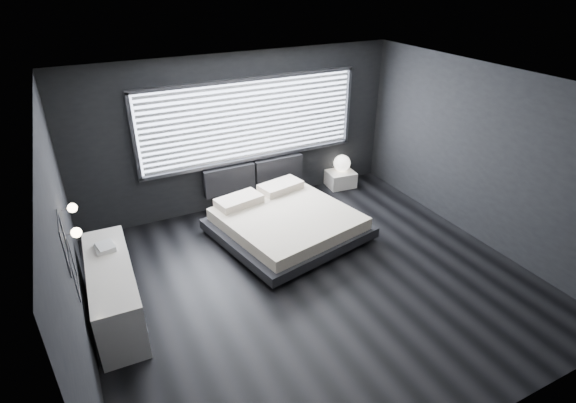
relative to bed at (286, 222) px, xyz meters
name	(u,v)px	position (x,y,z in m)	size (l,w,h in m)	color
room	(317,195)	(-0.19, -1.29, 1.14)	(6.04, 6.00, 2.80)	black
window	(251,121)	(0.01, 1.40, 1.35)	(4.14, 0.09, 1.52)	white
headboard	(255,175)	(0.01, 1.35, 0.31)	(1.96, 0.16, 0.52)	black
sconce_near	(76,233)	(-3.07, -1.24, 1.34)	(0.18, 0.11, 0.11)	silver
sconce_far	(72,208)	(-3.07, -0.64, 1.34)	(0.18, 0.11, 0.11)	silver
wall_art_upper	(64,243)	(-3.16, -1.84, 1.59)	(0.01, 0.48, 0.48)	#47474C
wall_art_lower	(74,270)	(-3.16, -1.59, 1.12)	(0.01, 0.48, 0.48)	#47474C
bed	(286,222)	(0.00, 0.00, 0.00)	(2.57, 2.49, 0.57)	black
nightstand	(341,179)	(1.86, 1.21, -0.10)	(0.55, 0.45, 0.32)	white
orb_lamp	(342,163)	(1.89, 1.24, 0.23)	(0.34, 0.34, 0.34)	white
dresser	(114,290)	(-2.84, -0.74, 0.12)	(0.60, 1.94, 0.77)	white
book_stack	(105,247)	(-2.82, -0.32, 0.53)	(0.27, 0.34, 0.06)	silver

